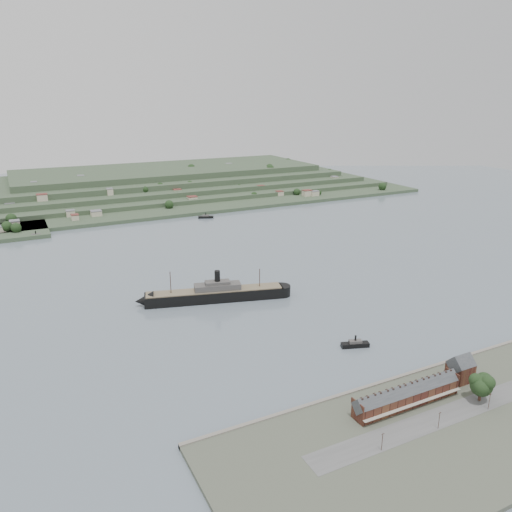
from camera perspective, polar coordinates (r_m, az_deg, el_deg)
name	(u,v)px	position (r m, az deg, el deg)	size (l,w,h in m)	color
ground	(257,284)	(372.17, 0.16, -3.26)	(1400.00, 1400.00, 0.00)	slate
near_shore	(455,423)	(239.50, 21.74, -17.35)	(220.00, 80.00, 2.60)	#4C5142
terrace_row	(407,395)	(240.37, 16.86, -14.97)	(55.60, 9.80, 11.07)	#401B16
gabled_building	(460,369)	(266.43, 22.33, -11.82)	(10.40, 10.18, 14.09)	#401B16
far_peninsula	(151,185)	(736.99, -11.87, 7.94)	(760.00, 309.00, 30.00)	#32462F
steamship	(211,294)	(342.83, -5.16, -4.38)	(105.01, 38.48, 25.66)	black
tugboat	(355,344)	(288.35, 11.26, -9.84)	(16.18, 9.06, 7.05)	black
ferry_west	(36,236)	(538.36, -23.84, 2.08)	(19.87, 6.59, 7.34)	black
ferry_east	(206,217)	(576.53, -5.76, 4.48)	(17.91, 10.65, 6.50)	black
fig_tree	(483,384)	(252.79, 24.50, -13.22)	(12.35, 10.70, 13.78)	#3A251B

